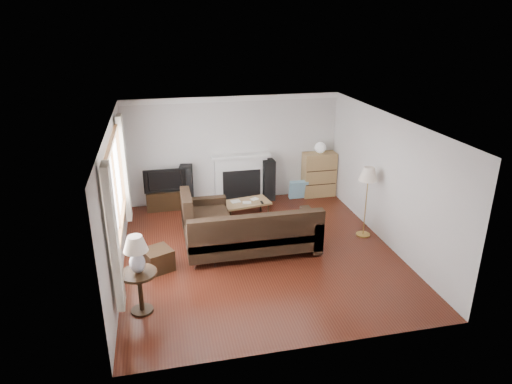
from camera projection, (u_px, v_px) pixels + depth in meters
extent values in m
cube|color=#471A0F|center=(259.00, 252.00, 8.65)|extent=(5.10, 5.60, 0.04)
cube|color=white|center=(260.00, 122.00, 7.75)|extent=(5.10, 5.60, 0.04)
cube|color=silver|center=(233.00, 149.00, 10.70)|extent=(5.00, 0.04, 2.50)
cube|color=silver|center=(309.00, 267.00, 5.70)|extent=(5.00, 0.04, 2.50)
cube|color=silver|center=(116.00, 202.00, 7.70)|extent=(0.04, 5.50, 2.50)
cube|color=silver|center=(387.00, 180.00, 8.70)|extent=(0.04, 5.50, 2.50)
cube|color=brown|center=(116.00, 189.00, 7.42)|extent=(0.12, 2.74, 1.54)
cube|color=silver|center=(114.00, 238.00, 6.10)|extent=(0.10, 0.35, 2.10)
cube|color=silver|center=(124.00, 169.00, 8.86)|extent=(0.10, 0.35, 2.10)
cube|color=white|center=(241.00, 177.00, 10.88)|extent=(1.40, 0.26, 1.15)
cube|color=black|center=(166.00, 199.00, 10.52)|extent=(0.89, 0.40, 0.44)
imported|color=black|center=(165.00, 179.00, 10.34)|extent=(0.94, 0.12, 0.54)
cube|color=black|center=(187.00, 186.00, 10.55)|extent=(0.33, 0.38, 0.99)
cube|color=black|center=(268.00, 180.00, 10.96)|extent=(0.29, 0.34, 0.99)
cube|color=#9B7A48|center=(319.00, 174.00, 11.18)|extent=(0.79, 0.38, 1.09)
sphere|color=white|center=(320.00, 148.00, 10.93)|extent=(0.26, 0.26, 0.26)
cube|color=black|center=(253.00, 232.00, 8.48)|extent=(2.67, 1.95, 0.86)
cube|color=olive|center=(246.00, 210.00, 10.01)|extent=(1.09, 0.72, 0.39)
cube|color=black|center=(158.00, 259.00, 7.99)|extent=(0.60, 0.60, 0.39)
cube|color=#BA9040|center=(366.00, 202.00, 9.04)|extent=(0.40, 0.40, 1.45)
cube|color=black|center=(140.00, 292.00, 6.79)|extent=(0.54, 0.54, 0.68)
cube|color=silver|center=(136.00, 255.00, 6.56)|extent=(0.36, 0.36, 0.58)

